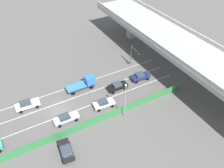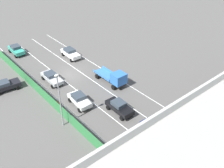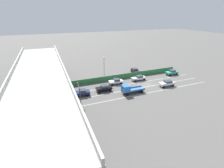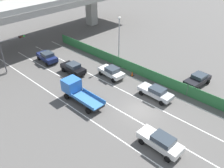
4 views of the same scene
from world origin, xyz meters
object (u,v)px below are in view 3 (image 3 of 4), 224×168
traffic_light (79,91)px  parked_sedan_dark (135,70)px  car_taxi_teal (172,72)px  street_lamp (104,66)px  car_sedan_black (104,88)px  car_sedan_navy (82,92)px  traffic_cone (119,79)px  flatbed_truck_blue (129,89)px  car_sedan_silver (139,78)px  car_sedan_white (167,83)px  car_hatchback_white (116,81)px

traffic_light → parked_sedan_dark: bearing=-56.3°
car_taxi_teal → street_lamp: size_ratio=0.57×
car_sedan_black → car_sedan_navy: bearing=94.3°
car_sedan_black → traffic_cone: size_ratio=6.23×
flatbed_truck_blue → parked_sedan_dark: size_ratio=1.39×
parked_sedan_dark → traffic_cone: size_ratio=6.42×
parked_sedan_dark → car_sedan_silver: bearing=159.6°
car_sedan_silver → car_sedan_black: bearing=104.2°
car_sedan_white → street_lamp: size_ratio=0.61×
car_sedan_black → car_sedan_white: car_sedan_black is taller
car_sedan_navy → car_sedan_white: bearing=-97.7°
car_sedan_navy → car_sedan_silver: bearing=-79.0°
car_sedan_silver → flatbed_truck_blue: bearing=135.0°
car_hatchback_white → car_taxi_teal: 21.18m
car_sedan_navy → street_lamp: street_lamp is taller
car_sedan_navy → flatbed_truck_blue: 12.37m
car_sedan_silver → traffic_light: (-8.69, 20.46, 2.89)m
car_sedan_black → parked_sedan_dark: size_ratio=0.97×
traffic_cone → car_sedan_white: bearing=-129.9°
car_taxi_teal → car_sedan_navy: bearing=96.9°
car_sedan_navy → street_lamp: bearing=-49.0°
car_sedan_navy → traffic_cone: size_ratio=6.26×
car_hatchback_white → traffic_cone: size_ratio=6.21×
car_taxi_teal → flatbed_truck_blue: 21.80m
car_sedan_black → car_sedan_navy: size_ratio=0.99×
car_sedan_white → traffic_cone: car_sedan_white is taller
car_sedan_navy → flatbed_truck_blue: (-3.47, -11.86, 0.36)m
street_lamp → traffic_cone: bearing=-112.0°
car_sedan_black → traffic_light: traffic_light is taller
traffic_light → car_taxi_teal: bearing=-75.3°
car_sedan_navy → car_taxi_teal: (3.90, -32.38, -0.00)m
car_sedan_navy → car_taxi_teal: size_ratio=1.01×
car_sedan_silver → flatbed_truck_blue: flatbed_truck_blue is taller
flatbed_truck_blue → traffic_light: 13.59m
car_sedan_white → parked_sedan_dark: size_ratio=1.04×
car_taxi_teal → traffic_cone: car_taxi_teal is taller
parked_sedan_dark → street_lamp: size_ratio=0.58×
car_sedan_black → car_taxi_teal: car_taxi_teal is taller
car_sedan_white → car_sedan_navy: size_ratio=1.06×
car_taxi_teal → traffic_light: (-8.89, 33.80, 2.82)m
car_sedan_silver → traffic_cone: size_ratio=6.76×
car_hatchback_white → car_sedan_navy: bearing=108.1°
car_sedan_black → street_lamp: size_ratio=0.56×
car_sedan_black → car_hatchback_white: (3.19, -4.96, -0.03)m
car_taxi_teal → car_sedan_black: bearing=97.5°
street_lamp → car_sedan_navy: bearing=131.0°
car_sedan_black → car_taxi_teal: bearing=-82.5°
car_sedan_navy → street_lamp: (7.77, -8.93, 3.69)m
traffic_light → traffic_cone: traffic_light is taller
car_taxi_teal → parked_sedan_dark: bearing=59.4°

